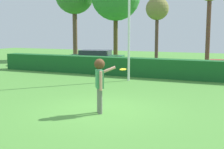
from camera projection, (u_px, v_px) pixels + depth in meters
name	position (u px, v px, depth m)	size (l,w,h in m)	color
ground_plane	(102.00, 110.00, 10.49)	(60.00, 60.00, 0.00)	#51943A
person	(100.00, 79.00, 9.98)	(0.57, 0.80, 1.79)	slate
frisbee	(123.00, 69.00, 10.16)	(0.22, 0.22, 0.05)	yellow
lamppost	(129.00, 12.00, 16.27)	(0.24, 0.24, 6.66)	silver
hedge_row	(162.00, 68.00, 17.70)	(21.98, 0.90, 1.09)	#1A5925
parked_car_green	(95.00, 57.00, 23.46)	(4.43, 2.39, 1.25)	#1E6633
bare_elm_tree	(157.00, 10.00, 23.06)	(1.71, 1.71, 5.19)	brown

